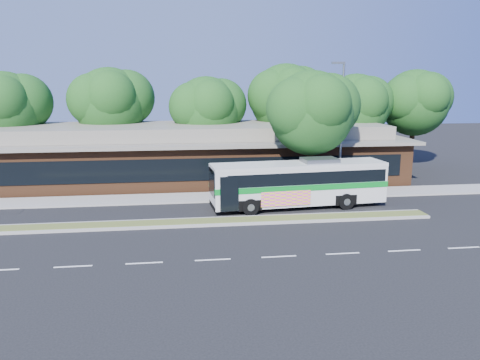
{
  "coord_description": "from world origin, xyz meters",
  "views": [
    {
      "loc": [
        -1.34,
        -24.61,
        7.73
      ],
      "look_at": [
        2.21,
        2.59,
        2.0
      ],
      "focal_mm": 35.0,
      "sensor_mm": 36.0,
      "label": 1
    }
  ],
  "objects": [
    {
      "name": "ground",
      "position": [
        0.0,
        0.0,
        0.0
      ],
      "size": [
        120.0,
        120.0,
        0.0
      ],
      "primitive_type": "plane",
      "color": "black",
      "rests_on": "ground"
    },
    {
      "name": "median_strip",
      "position": [
        0.0,
        0.6,
        0.07
      ],
      "size": [
        26.0,
        1.1,
        0.15
      ],
      "primitive_type": "cube",
      "color": "#555D27",
      "rests_on": "ground"
    },
    {
      "name": "sidewalk",
      "position": [
        0.0,
        6.4,
        0.06
      ],
      "size": [
        44.0,
        2.6,
        0.12
      ],
      "primitive_type": "cube",
      "color": "gray",
      "rests_on": "ground"
    },
    {
      "name": "plaza_building",
      "position": [
        0.0,
        12.99,
        2.13
      ],
      "size": [
        33.2,
        11.2,
        4.45
      ],
      "color": "#57311B",
      "rests_on": "ground"
    },
    {
      "name": "lamp_post",
      "position": [
        9.56,
        6.0,
        4.9
      ],
      "size": [
        0.93,
        0.18,
        9.07
      ],
      "color": "slate",
      "rests_on": "ground"
    },
    {
      "name": "tree_bg_a",
      "position": [
        -14.58,
        15.14,
        5.87
      ],
      "size": [
        6.47,
        5.8,
        8.63
      ],
      "color": "black",
      "rests_on": "ground"
    },
    {
      "name": "tree_bg_b",
      "position": [
        -6.57,
        16.14,
        6.14
      ],
      "size": [
        6.69,
        6.0,
        9.0
      ],
      "color": "black",
      "rests_on": "ground"
    },
    {
      "name": "tree_bg_c",
      "position": [
        1.4,
        15.13,
        5.59
      ],
      "size": [
        6.24,
        5.6,
        8.26
      ],
      "color": "black",
      "rests_on": "ground"
    },
    {
      "name": "tree_bg_d",
      "position": [
        8.45,
        16.15,
        6.42
      ],
      "size": [
        6.91,
        6.2,
        9.37
      ],
      "color": "black",
      "rests_on": "ground"
    },
    {
      "name": "tree_bg_e",
      "position": [
        14.42,
        15.14,
        5.74
      ],
      "size": [
        6.47,
        5.8,
        8.5
      ],
      "color": "black",
      "rests_on": "ground"
    },
    {
      "name": "tree_bg_f",
      "position": [
        20.43,
        16.14,
        6.06
      ],
      "size": [
        6.69,
        6.0,
        8.92
      ],
      "color": "black",
      "rests_on": "ground"
    },
    {
      "name": "transit_bus",
      "position": [
        6.05,
        3.3,
        1.72
      ],
      "size": [
        11.16,
        3.34,
        3.09
      ],
      "rotation": [
        0.0,
        0.0,
        0.09
      ],
      "color": "beige",
      "rests_on": "ground"
    },
    {
      "name": "sidewalk_tree",
      "position": [
        7.94,
        6.34,
        5.85
      ],
      "size": [
        6.34,
        5.68,
        8.56
      ],
      "color": "black",
      "rests_on": "ground"
    }
  ]
}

